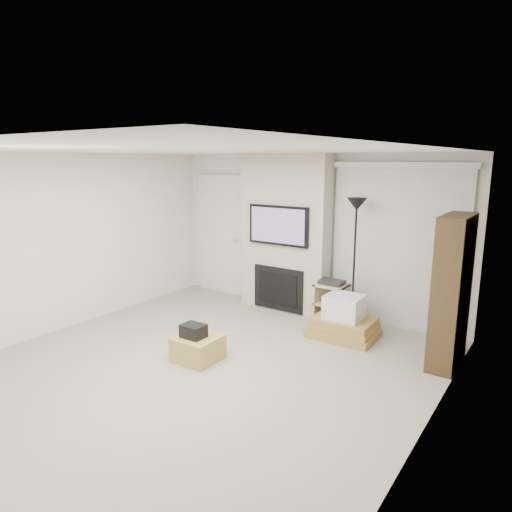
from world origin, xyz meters
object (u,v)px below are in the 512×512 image
Objects in this scene: ottoman at (198,348)px; bookshelf at (452,292)px; av_stand at (331,300)px; box_stack at (344,321)px; floor_lamp at (356,226)px.

ottoman is 3.08m from bookshelf.
bookshelf is at bearing -16.01° from av_stand.
av_stand reaches higher than ottoman.
box_stack is at bearing 55.70° from ottoman.
ottoman is 0.55× the size of box_stack.
av_stand is at bearing 163.99° from bookshelf.
ottoman is 0.76× the size of av_stand.
av_stand is (0.77, 2.11, 0.20)m from ottoman.
ottoman is 0.28× the size of bookshelf.
box_stack is at bearing -81.67° from floor_lamp.
floor_lamp is 2.09× the size of box_stack.
bookshelf is (1.42, -0.52, -0.58)m from floor_lamp.
bookshelf reaches higher than ottoman.
floor_lamp reaches higher than ottoman.
bookshelf is at bearing -3.75° from box_stack.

